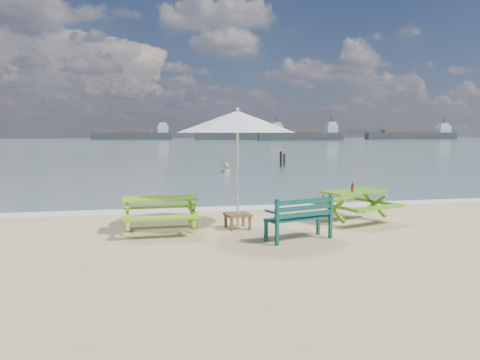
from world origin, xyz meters
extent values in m
plane|color=slate|center=(0.00, 85.00, 0.00)|extent=(300.00, 300.00, 0.00)
cube|color=silver|center=(0.00, 4.60, 0.01)|extent=(22.00, 0.90, 0.01)
cube|color=#79B91C|center=(-2.18, 1.81, 0.75)|extent=(1.65, 0.82, 0.05)
cube|color=#79B91C|center=(-2.21, 2.57, 0.45)|extent=(1.63, 0.35, 0.05)
cube|color=#79B91C|center=(-2.15, 1.05, 0.45)|extent=(1.63, 0.35, 0.05)
cube|color=#79B91C|center=(-2.18, 1.81, 0.35)|extent=(1.56, 0.97, 0.69)
cube|color=#589917|center=(2.58, 2.08, 0.75)|extent=(1.79, 1.29, 0.05)
cube|color=#589917|center=(2.30, 2.79, 0.45)|extent=(1.62, 0.85, 0.05)
cube|color=#589917|center=(2.85, 1.37, 0.45)|extent=(1.62, 0.85, 0.05)
cube|color=#589917|center=(2.58, 2.08, 0.34)|extent=(1.75, 1.40, 0.69)
cube|color=#0F3E3C|center=(0.59, 0.47, 0.45)|extent=(1.49, 0.83, 0.04)
cube|color=#0F3E3C|center=(0.65, 0.26, 0.69)|extent=(1.38, 0.46, 0.37)
cube|color=#0F3E3C|center=(0.59, 0.47, 0.22)|extent=(1.41, 0.86, 0.45)
cube|color=brown|center=(-0.43, 1.79, 0.33)|extent=(0.61, 0.61, 0.05)
cube|color=brown|center=(-0.43, 1.79, 0.15)|extent=(0.54, 0.54, 0.30)
cylinder|color=silver|center=(-0.43, 1.79, 1.31)|extent=(0.05, 0.05, 2.61)
cone|color=silver|center=(-0.43, 1.79, 2.45)|extent=(3.07, 3.07, 0.49)
cylinder|color=#925015|center=(2.39, 1.82, 0.86)|extent=(0.07, 0.07, 0.16)
cylinder|color=#925015|center=(2.39, 1.82, 1.01)|extent=(0.03, 0.03, 0.08)
cylinder|color=red|center=(2.39, 1.82, 0.86)|extent=(0.07, 0.07, 0.07)
imported|color=tan|center=(1.78, 16.64, -0.36)|extent=(0.77, 0.61, 1.83)
cylinder|color=black|center=(5.89, 19.90, 0.40)|extent=(0.17, 0.17, 1.20)
cylinder|color=black|center=(6.29, 20.50, 0.31)|extent=(0.15, 0.15, 1.02)
cube|color=#34383D|center=(38.16, 112.02, 1.00)|extent=(22.89, 6.65, 2.20)
cube|color=silver|center=(46.68, 111.00, 3.20)|extent=(3.05, 3.30, 2.20)
cube|color=#34383D|center=(24.51, 124.18, 1.00)|extent=(27.42, 6.94, 2.20)
cube|color=silver|center=(34.77, 123.06, 3.20)|extent=(3.57, 3.34, 2.20)
cube|color=#34383D|center=(77.71, 123.39, 1.00)|extent=(27.96, 7.64, 2.20)
cube|color=silver|center=(88.14, 121.99, 3.20)|extent=(3.69, 3.41, 2.20)
cube|color=#34383D|center=(-6.48, 133.41, 1.00)|extent=(23.87, 7.20, 2.20)
cube|color=silver|center=(2.38, 132.18, 3.20)|extent=(3.21, 3.36, 2.20)
camera|label=1|loc=(-2.45, -8.61, 2.21)|focal=35.00mm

